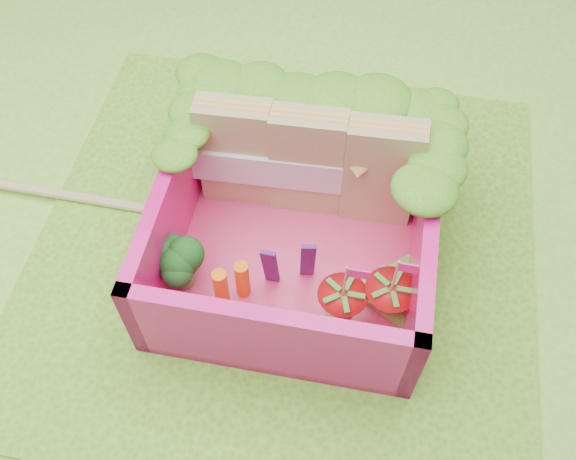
# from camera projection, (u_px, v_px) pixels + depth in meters

# --- Properties ---
(ground) EXTENTS (14.00, 14.00, 0.00)m
(ground) POSITION_uv_depth(u_px,v_px,m) (284.00, 247.00, 3.42)
(ground) COLOR #81C337
(ground) RESTS_ON ground
(placemat) EXTENTS (2.60, 2.60, 0.03)m
(placemat) POSITION_uv_depth(u_px,v_px,m) (284.00, 246.00, 3.41)
(placemat) COLOR #5FA425
(placemat) RESTS_ON ground
(bento_floor) EXTENTS (1.30, 1.30, 0.05)m
(bento_floor) POSITION_uv_depth(u_px,v_px,m) (295.00, 255.00, 3.33)
(bento_floor) COLOR #E2396E
(bento_floor) RESTS_ON placemat
(bento_box) EXTENTS (1.30, 1.30, 0.55)m
(bento_box) POSITION_uv_depth(u_px,v_px,m) (295.00, 228.00, 3.12)
(bento_box) COLOR #F01481
(bento_box) RESTS_ON placemat
(lettuce_ruffle) EXTENTS (1.43, 0.83, 0.11)m
(lettuce_ruffle) POSITION_uv_depth(u_px,v_px,m) (313.00, 111.00, 3.11)
(lettuce_ruffle) COLOR #388618
(lettuce_ruffle) RESTS_ON bento_box
(sandwich_stack) EXTENTS (1.19, 0.22, 0.65)m
(sandwich_stack) POSITION_uv_depth(u_px,v_px,m) (308.00, 163.00, 3.23)
(sandwich_stack) COLOR #A28C55
(sandwich_stack) RESTS_ON bento_floor
(broccoli) EXTENTS (0.33, 0.33, 0.26)m
(broccoli) POSITION_uv_depth(u_px,v_px,m) (179.00, 261.00, 3.06)
(broccoli) COLOR #599246
(broccoli) RESTS_ON bento_floor
(carrot_sticks) EXTENTS (0.15, 0.15, 0.28)m
(carrot_sticks) POSITION_uv_depth(u_px,v_px,m) (231.00, 285.00, 3.05)
(carrot_sticks) COLOR orange
(carrot_sticks) RESTS_ON bento_floor
(purple_wedges) EXTENTS (0.24, 0.09, 0.38)m
(purple_wedges) POSITION_uv_depth(u_px,v_px,m) (289.00, 264.00, 3.05)
(purple_wedges) COLOR #4D1B61
(purple_wedges) RESTS_ON bento_floor
(strawberry_left) EXTENTS (0.23, 0.23, 0.47)m
(strawberry_left) POSITION_uv_depth(u_px,v_px,m) (341.00, 306.00, 2.99)
(strawberry_left) COLOR red
(strawberry_left) RESTS_ON bento_floor
(strawberry_right) EXTENTS (0.24, 0.24, 0.48)m
(strawberry_right) POSITION_uv_depth(u_px,v_px,m) (388.00, 301.00, 3.00)
(strawberry_right) COLOR red
(strawberry_right) RESTS_ON bento_floor
(snap_peas) EXTENTS (0.60, 0.62, 0.05)m
(snap_peas) POSITION_uv_depth(u_px,v_px,m) (367.00, 303.00, 3.12)
(snap_peas) COLOR #5EC13C
(snap_peas) RESTS_ON bento_floor
(chopsticks) EXTENTS (2.41, 0.10, 0.04)m
(chopsticks) POSITION_uv_depth(u_px,v_px,m) (101.00, 201.00, 3.53)
(chopsticks) COLOR tan
(chopsticks) RESTS_ON placemat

